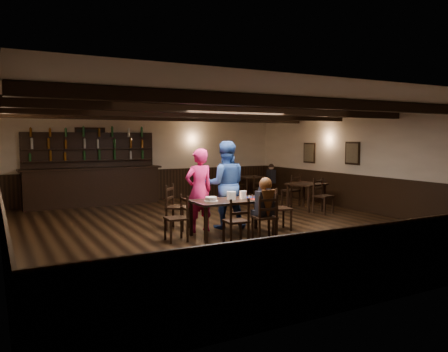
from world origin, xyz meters
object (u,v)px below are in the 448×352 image
dining_table (233,203)px  bar_counter (92,181)px  chair_near_left (238,218)px  cake (211,199)px  chair_near_right (266,214)px  woman_pink (199,190)px  man_blue (225,185)px

dining_table → bar_counter: (-1.73, 5.58, 0.05)m
chair_near_left → cake: size_ratio=3.16×
chair_near_left → chair_near_right: bearing=4.3°
chair_near_left → bar_counter: bearing=102.2°
bar_counter → woman_pink: bearing=-75.6°
chair_near_left → cake: (-0.15, 0.82, 0.26)m
man_blue → cake: man_blue is taller
cake → bar_counter: (-1.23, 5.57, -0.07)m
chair_near_right → cake: (-0.83, 0.76, 0.26)m
chair_near_left → man_blue: bearing=69.9°
woman_pink → man_blue: 0.70m
chair_near_right → man_blue: 1.56m
chair_near_left → woman_pink: size_ratio=0.50×
woman_pink → bar_counter: bearing=-80.7°
chair_near_right → bar_counter: 6.66m
chair_near_right → bar_counter: (-2.06, 6.33, 0.19)m
chair_near_right → cake: 1.16m
bar_counter → cake: bearing=-77.6°
bar_counter → dining_table: bearing=-72.8°
dining_table → man_blue: 0.83m
dining_table → chair_near_right: 0.84m
dining_table → chair_near_right: chair_near_right is taller
woman_pink → cake: size_ratio=6.31×
woman_pink → dining_table: bearing=120.0°
dining_table → bar_counter: bearing=107.2°
dining_table → bar_counter: size_ratio=0.42×
chair_near_left → chair_near_right: size_ratio=0.98×
man_blue → dining_table: bearing=95.2°
cake → dining_table: bearing=-1.5°
woman_pink → bar_counter: (-1.26, 4.92, -0.18)m
woman_pink → bar_counter: size_ratio=0.44×
dining_table → man_blue: bearing=73.3°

